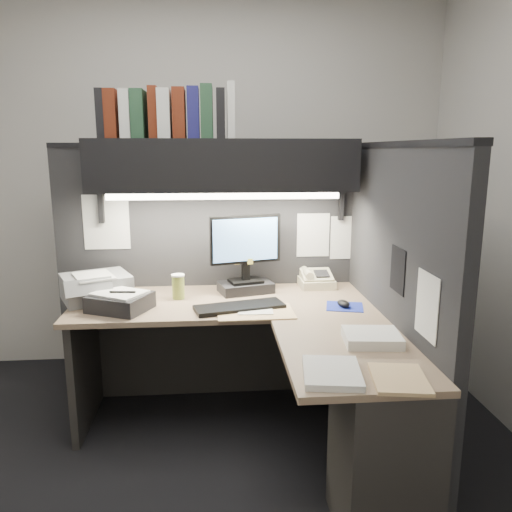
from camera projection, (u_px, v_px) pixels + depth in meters
name	position (u px, v px, depth m)	size (l,w,h in m)	color
floor	(206.00, 473.00, 2.50)	(3.50, 3.50, 0.00)	black
wall_back	(205.00, 183.00, 3.68)	(3.50, 0.04, 2.70)	beige
wall_front	(173.00, 311.00, 0.76)	(3.50, 0.04, 2.70)	beige
partition_back	(210.00, 274.00, 3.24)	(1.90, 0.06, 1.60)	black
partition_right	(392.00, 305.00, 2.59)	(0.06, 1.50, 1.60)	black
desk	(291.00, 389.00, 2.44)	(1.70, 1.53, 0.73)	#90785B
overhead_shelf	(223.00, 165.00, 2.93)	(1.55, 0.34, 0.30)	black
task_light_tube	(224.00, 196.00, 2.83)	(0.04, 0.04, 1.32)	white
monitor	(246.00, 262.00, 3.03)	(0.43, 0.27, 0.48)	black
keyboard	(240.00, 307.00, 2.74)	(0.49, 0.16, 0.02)	black
mousepad	(345.00, 307.00, 2.78)	(0.20, 0.18, 0.00)	#1C2A9B
mouse	(344.00, 303.00, 2.77)	(0.06, 0.10, 0.04)	black
telephone	(316.00, 280.00, 3.19)	(0.21, 0.22, 0.09)	beige
coffee_cup	(178.00, 287.00, 2.92)	(0.07, 0.07, 0.14)	#A7AE45
printer	(96.00, 287.00, 2.91)	(0.36, 0.31, 0.15)	gray
notebook_stack	(120.00, 302.00, 2.72)	(0.30, 0.25, 0.09)	black
open_folder	(255.00, 312.00, 2.68)	(0.41, 0.27, 0.01)	tan
paper_stack_a	(372.00, 338.00, 2.26)	(0.25, 0.21, 0.05)	white
paper_stack_b	(332.00, 373.00, 1.93)	(0.22, 0.27, 0.03)	white
manila_stack	(399.00, 379.00, 1.89)	(0.20, 0.26, 0.01)	tan
binder_row	(167.00, 114.00, 2.84)	(0.77, 0.25, 0.31)	black
pinned_papers	(277.00, 245.00, 2.86)	(1.76, 1.31, 0.51)	white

